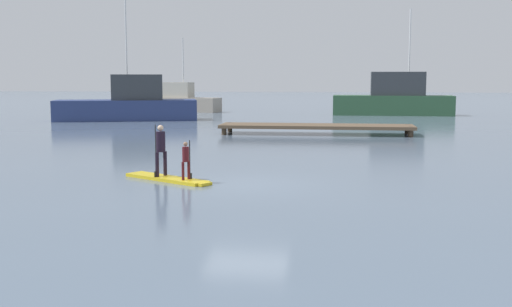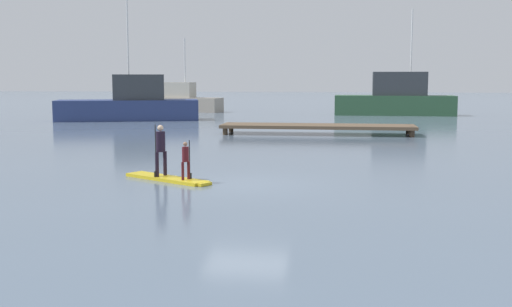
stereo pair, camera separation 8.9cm
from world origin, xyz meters
name	(u,v)px [view 2 (the right image)]	position (x,y,z in m)	size (l,w,h in m)	color
ground_plane	(246,184)	(0.00, 0.00, 0.00)	(240.00, 240.00, 0.00)	slate
paddleboard_near	(168,179)	(-2.52, 0.36, 0.05)	(3.12, 2.22, 0.10)	gold
paddler_adult	(161,147)	(-2.79, 0.52, 1.02)	(0.39, 0.45, 1.64)	black
paddler_child_solo	(186,158)	(-1.84, -0.05, 0.75)	(0.28, 0.36, 1.19)	#4C1419
fishing_boat_white_large	(131,104)	(-12.85, 26.73, 1.21)	(10.79, 5.65, 9.16)	navy
fishing_boat_green_midground	(396,99)	(7.32, 35.91, 1.38)	(10.03, 2.67, 8.86)	#2D5638
motor_boat_small_navy	(181,101)	(-12.19, 38.95, 0.95)	(8.22, 3.97, 6.82)	#9E9384
floating_dock	(317,126)	(1.46, 16.89, 0.45)	(10.81, 2.45, 0.55)	brown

